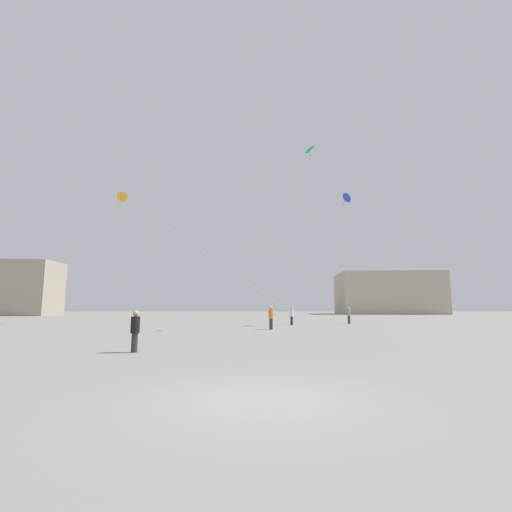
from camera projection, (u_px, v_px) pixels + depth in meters
ground_plane at (259, 399)px, 6.93m from camera, size 300.00×300.00×0.00m
person_in_white at (290, 315)px, 36.05m from camera, size 0.40×0.40×1.82m
person_in_orange at (270, 317)px, 28.93m from camera, size 0.40×0.40×1.84m
person_in_black at (134, 329)px, 14.19m from camera, size 0.35×0.35×1.61m
person_in_grey at (348, 315)px, 38.76m from camera, size 0.38×0.38×1.75m
kite_amber_diamond at (123, 198)px, 40.84m from camera, size 19.35×3.70×13.34m
kite_emerald_diamond at (308, 151)px, 31.32m from camera, size 3.88×1.05×14.35m
kite_cobalt_diamond at (346, 199)px, 37.53m from camera, size 1.05×3.61×12.20m
building_left_hall at (3, 288)px, 78.85m from camera, size 22.16×10.02×11.71m
building_centre_hall at (386, 294)px, 97.01m from camera, size 26.22×17.86×10.81m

